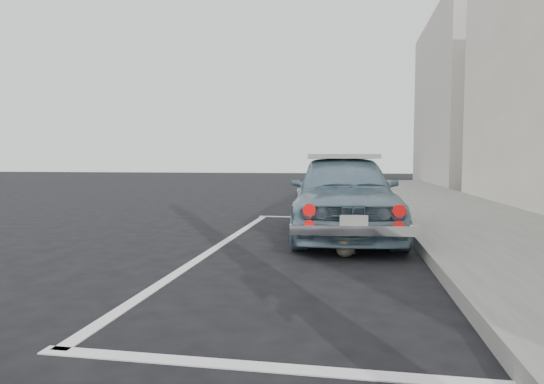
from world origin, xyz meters
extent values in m
plane|color=black|center=(0.00, 0.00, 0.00)|extent=(80.00, 80.00, 0.00)
cube|color=white|center=(4.66, 10.00, 4.60)|extent=(0.10, 2.00, 1.60)
cube|color=beige|center=(6.35, 20.00, 4.00)|extent=(3.50, 10.00, 8.00)
cube|color=silver|center=(0.50, -0.50, 0.00)|extent=(3.00, 0.12, 0.01)
cube|color=silver|center=(0.50, 6.50, 0.00)|extent=(3.00, 0.12, 0.01)
cube|color=silver|center=(-0.90, 3.00, 0.00)|extent=(0.12, 7.00, 0.01)
imported|color=#7292A4|center=(0.79, 4.31, 0.67)|extent=(1.92, 4.06, 1.34)
cube|color=silver|center=(0.76, 4.70, 1.27)|extent=(1.23, 1.59, 0.07)
cube|color=silver|center=(0.95, 2.40, 0.38)|extent=(1.51, 0.25, 0.12)
cube|color=white|center=(0.96, 2.35, 0.48)|extent=(0.33, 0.05, 0.17)
cylinder|color=red|center=(0.44, 2.32, 0.62)|extent=(0.15, 0.05, 0.15)
cylinder|color=red|center=(1.48, 2.41, 0.62)|extent=(0.15, 0.05, 0.15)
cylinder|color=red|center=(0.44, 2.32, 0.44)|extent=(0.12, 0.05, 0.12)
cylinder|color=red|center=(1.48, 2.41, 0.44)|extent=(0.12, 0.05, 0.12)
ellipsoid|color=#6C5E52|center=(0.86, 2.66, 0.12)|extent=(0.27, 0.39, 0.22)
sphere|color=#6C5E52|center=(0.85, 2.50, 0.20)|extent=(0.14, 0.14, 0.14)
cone|color=#6C5E52|center=(0.81, 2.51, 0.27)|extent=(0.05, 0.05, 0.05)
cone|color=#6C5E52|center=(0.88, 2.50, 0.27)|extent=(0.05, 0.05, 0.05)
cylinder|color=#6C5E52|center=(0.94, 2.84, 0.04)|extent=(0.10, 0.24, 0.03)
camera|label=1|loc=(0.91, -3.02, 1.21)|focal=30.00mm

